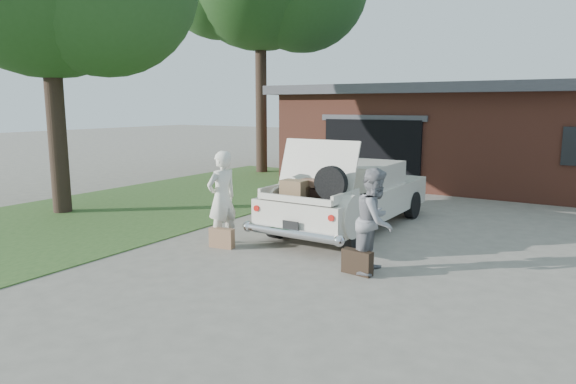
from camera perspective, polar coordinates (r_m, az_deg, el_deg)
The scene contains 8 objects.
ground at distance 9.00m, azimuth -2.04°, elevation -7.46°, with size 90.00×90.00×0.00m, color gray.
grass_strip at distance 14.70m, azimuth -13.34°, elevation -0.96°, with size 6.00×16.00×0.02m, color #2D4C1E.
house at distance 19.02m, azimuth 20.42°, elevation 6.10°, with size 12.80×7.80×3.30m.
sedan at distance 11.20m, azimuth 6.87°, elevation -0.32°, with size 1.96×4.93×1.99m.
woman_left at distance 9.82m, azimuth -7.34°, elevation -0.68°, with size 0.66×0.43×1.80m, color silver.
woman_right at distance 8.25m, azimuth 9.66°, elevation -3.15°, with size 0.82×0.64×1.68m, color gray.
suitcase_left at distance 9.73m, azimuth -7.37°, elevation -5.09°, with size 0.48×0.15×0.37m, color #966C4C.
suitcase_right at distance 8.25m, azimuth 7.70°, elevation -7.74°, with size 0.50×0.16×0.39m, color black.
Camera 1 is at (4.83, -7.12, 2.65)m, focal length 32.00 mm.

